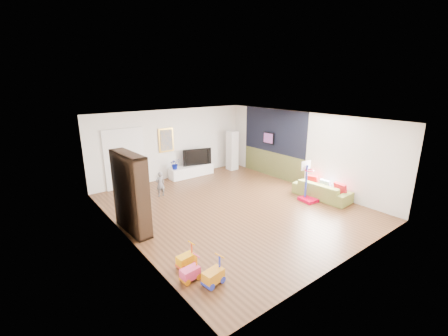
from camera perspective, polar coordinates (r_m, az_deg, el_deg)
floor at (r=9.32m, az=1.52°, el=-7.35°), size 6.50×7.50×0.00m
ceiling at (r=8.60m, az=1.65°, el=9.36°), size 6.50×7.50×0.00m
wall_back at (r=11.93m, az=-9.94°, el=4.48°), size 6.50×0.00×2.70m
wall_front at (r=6.57m, az=22.89°, el=-6.33°), size 6.50×0.00×2.70m
wall_left at (r=7.35m, az=-18.48°, el=-3.53°), size 0.00×7.50×2.70m
wall_right at (r=11.16m, az=14.64°, el=3.39°), size 0.00×7.50×2.70m
navy_accent at (r=11.94m, az=9.45°, el=6.96°), size 0.01×3.20×1.70m
olive_wainscot at (r=12.22m, az=9.16°, el=0.71°), size 0.01×3.20×1.00m
doorway at (r=11.22m, az=-18.34°, el=1.58°), size 1.45×0.06×2.10m
painting_back at (r=11.74m, az=-10.97°, el=5.24°), size 0.62×0.06×0.92m
artwork_right at (r=12.08m, az=8.48°, el=5.66°), size 0.04×0.56×0.46m
media_console at (r=12.22m, az=-6.21°, el=-0.55°), size 1.87×0.47×0.44m
tall_cabinet at (r=12.95m, az=1.57°, el=3.35°), size 0.39×0.39×1.69m
bookshelf at (r=7.88m, az=-17.35°, el=-4.58°), size 0.45×1.43×2.06m
sofa at (r=10.38m, az=18.12°, el=-4.05°), size 0.83×1.90×0.54m
basketball_hoop at (r=9.88m, az=16.00°, el=-2.57°), size 0.50×0.59×1.30m
ride_on_yellow at (r=6.50m, az=-7.31°, el=-16.31°), size 0.40×0.27×0.50m
ride_on_orange at (r=5.97m, az=-2.09°, el=-19.13°), size 0.44×0.31×0.55m
ride_on_pink at (r=6.12m, az=-6.49°, el=-18.59°), size 0.39×0.26×0.49m
child at (r=10.20m, az=-12.05°, el=-3.03°), size 0.31×0.21×0.85m
tv at (r=12.26m, az=-5.29°, el=2.23°), size 1.18×0.44×0.68m
vase_plant at (r=11.73m, az=-9.31°, el=0.78°), size 0.44×0.40×0.42m
pillow_left at (r=10.17m, az=21.28°, el=-3.84°), size 0.18×0.43×0.42m
pillow_center at (r=10.45m, az=18.72°, el=-3.06°), size 0.10×0.35×0.35m
pillow_right at (r=10.78m, az=16.38°, el=-2.27°), size 0.20×0.39×0.37m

